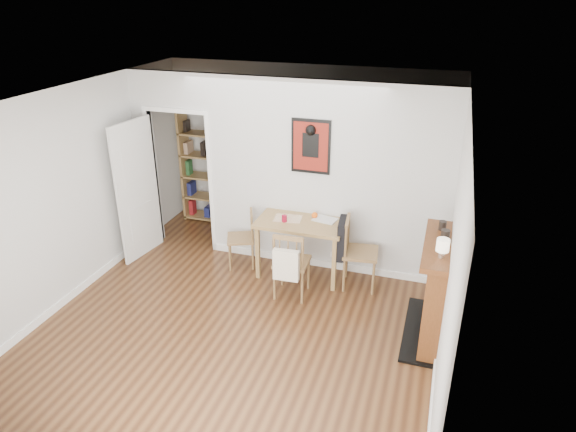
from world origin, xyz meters
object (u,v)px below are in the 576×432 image
(dining_table, at_px, (302,227))
(chair_front, at_px, (291,263))
(orange_fruit, at_px, (315,215))
(mantel_lamp, at_px, (443,246))
(bookshelf, at_px, (206,166))
(ceramic_jar_a, at_px, (445,235))
(chair_right, at_px, (359,252))
(ceramic_jar_b, at_px, (443,226))
(chair_left, at_px, (241,239))
(fireplace, at_px, (436,287))
(red_glass, at_px, (284,219))
(notebook, at_px, (325,219))

(dining_table, distance_m, chair_front, 0.62)
(orange_fruit, height_order, mantel_lamp, mantel_lamp)
(bookshelf, relative_size, orange_fruit, 23.04)
(chair_front, xyz_separation_m, ceramic_jar_a, (1.78, -0.18, 0.75))
(orange_fruit, relative_size, ceramic_jar_a, 0.73)
(bookshelf, bearing_deg, ceramic_jar_a, -27.52)
(dining_table, distance_m, chair_right, 0.83)
(ceramic_jar_b, bearing_deg, mantel_lamp, -88.21)
(orange_fruit, xyz_separation_m, ceramic_jar_b, (1.64, -0.63, 0.37))
(orange_fruit, bearing_deg, chair_left, -170.75)
(chair_right, relative_size, ceramic_jar_a, 8.49)
(orange_fruit, relative_size, ceramic_jar_b, 0.78)
(orange_fruit, distance_m, mantel_lamp, 2.14)
(chair_left, distance_m, fireplace, 2.80)
(fireplace, xyz_separation_m, ceramic_jar_b, (-0.02, 0.34, 0.60))
(red_glass, relative_size, mantel_lamp, 0.44)
(notebook, bearing_deg, ceramic_jar_a, -29.18)
(orange_fruit, relative_size, notebook, 0.27)
(ceramic_jar_a, bearing_deg, fireplace, -100.68)
(red_glass, distance_m, ceramic_jar_a, 2.15)
(bookshelf, relative_size, fireplace, 1.52)
(chair_left, distance_m, orange_fruit, 1.12)
(bookshelf, bearing_deg, chair_right, -25.45)
(chair_front, bearing_deg, mantel_lamp, -18.63)
(fireplace, bearing_deg, bookshelf, 151.23)
(chair_right, height_order, red_glass, chair_right)
(chair_left, distance_m, mantel_lamp, 3.03)
(ceramic_jar_b, bearing_deg, chair_left, 170.14)
(chair_front, relative_size, ceramic_jar_b, 8.73)
(chair_front, distance_m, orange_fruit, 0.79)
(chair_left, distance_m, chair_right, 1.68)
(dining_table, bearing_deg, fireplace, -25.33)
(chair_right, distance_m, bookshelf, 3.14)
(chair_left, xyz_separation_m, chair_right, (1.68, -0.05, 0.09))
(chair_right, relative_size, chair_front, 1.05)
(chair_right, height_order, ceramic_jar_a, ceramic_jar_a)
(orange_fruit, bearing_deg, dining_table, -140.95)
(bookshelf, distance_m, orange_fruit, 2.43)
(fireplace, bearing_deg, ceramic_jar_b, 93.25)
(bookshelf, relative_size, red_glass, 20.98)
(red_glass, bearing_deg, chair_front, -62.08)
(chair_left, distance_m, chair_front, 1.05)
(notebook, bearing_deg, chair_right, -20.98)
(chair_right, bearing_deg, fireplace, -37.05)
(chair_front, height_order, orange_fruit, chair_front)
(red_glass, height_order, mantel_lamp, mantel_lamp)
(chair_left, distance_m, ceramic_jar_b, 2.81)
(fireplace, xyz_separation_m, mantel_lamp, (0.00, -0.32, 0.67))
(red_glass, height_order, orange_fruit, red_glass)
(ceramic_jar_b, bearing_deg, orange_fruit, 159.02)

